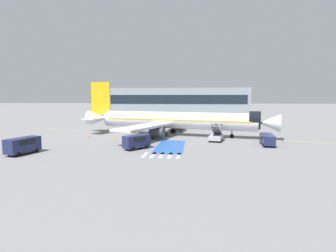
% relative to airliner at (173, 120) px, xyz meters
% --- Properties ---
extents(ground_plane, '(600.00, 600.00, 0.00)m').
position_rel_airliner_xyz_m(ground_plane, '(1.53, 0.73, -3.25)').
color(ground_plane, slate).
extents(apron_leadline_yellow, '(75.29, 17.21, 0.01)m').
position_rel_airliner_xyz_m(apron_leadline_yellow, '(0.74, -0.17, -3.25)').
color(apron_leadline_yellow, gold).
rests_on(apron_leadline_yellow, ground_plane).
extents(apron_stand_patch_blue, '(4.58, 12.13, 0.01)m').
position_rel_airliner_xyz_m(apron_stand_patch_blue, '(0.74, -13.01, -3.25)').
color(apron_stand_patch_blue, '#2856A8').
rests_on(apron_stand_patch_blue, ground_plane).
extents(apron_walkway_bar_0, '(0.44, 3.60, 0.01)m').
position_rel_airliner_xyz_m(apron_walkway_bar_0, '(-2.26, -19.61, -3.25)').
color(apron_walkway_bar_0, silver).
rests_on(apron_walkway_bar_0, ground_plane).
extents(apron_walkway_bar_1, '(0.44, 3.60, 0.01)m').
position_rel_airliner_xyz_m(apron_walkway_bar_1, '(-1.06, -19.61, -3.25)').
color(apron_walkway_bar_1, silver).
rests_on(apron_walkway_bar_1, ground_plane).
extents(apron_walkway_bar_2, '(0.44, 3.60, 0.01)m').
position_rel_airliner_xyz_m(apron_walkway_bar_2, '(0.14, -19.61, -3.25)').
color(apron_walkway_bar_2, silver).
rests_on(apron_walkway_bar_2, ground_plane).
extents(apron_walkway_bar_3, '(0.44, 3.60, 0.01)m').
position_rel_airliner_xyz_m(apron_walkway_bar_3, '(1.34, -19.61, -3.25)').
color(apron_walkway_bar_3, silver).
rests_on(apron_walkway_bar_3, ground_plane).
extents(apron_walkway_bar_4, '(0.44, 3.60, 0.01)m').
position_rel_airliner_xyz_m(apron_walkway_bar_4, '(2.54, -19.61, -3.25)').
color(apron_walkway_bar_4, silver).
rests_on(apron_walkway_bar_4, ground_plane).
extents(airliner, '(41.97, 32.85, 11.61)m').
position_rel_airliner_xyz_m(airliner, '(0.00, 0.00, 0.00)').
color(airliner, silver).
rests_on(airliner, ground_plane).
extents(boarding_stairs_forward, '(3.20, 5.53, 3.83)m').
position_rel_airliner_xyz_m(boarding_stairs_forward, '(8.68, -6.37, -2.29)').
color(boarding_stairs_forward, '#ADB2BA').
rests_on(boarding_stairs_forward, ground_plane).
extents(fuel_tanker, '(9.05, 3.31, 3.31)m').
position_rel_airliner_xyz_m(fuel_tanker, '(-9.04, 23.93, -1.60)').
color(fuel_tanker, '#38383D').
rests_on(fuel_tanker, ground_plane).
extents(service_van_0, '(2.33, 5.41, 1.85)m').
position_rel_airliner_xyz_m(service_van_0, '(16.95, -10.06, -2.13)').
color(service_van_0, '#1E234C').
rests_on(service_van_0, ground_plane).
extents(service_van_1, '(3.18, 5.11, 2.36)m').
position_rel_airliner_xyz_m(service_van_1, '(-19.69, -20.95, -1.85)').
color(service_van_1, '#1E234C').
rests_on(service_van_1, ground_plane).
extents(service_van_2, '(4.12, 4.38, 2.21)m').
position_rel_airliner_xyz_m(service_van_2, '(-4.33, -15.68, -1.94)').
color(service_van_2, '#1E234C').
rests_on(service_van_2, ground_plane).
extents(baggage_cart, '(2.77, 1.82, 0.87)m').
position_rel_airliner_xyz_m(baggage_cart, '(-4.40, -4.57, -3.00)').
color(baggage_cart, gray).
rests_on(baggage_cart, ground_plane).
extents(ground_crew_0, '(0.48, 0.46, 1.80)m').
position_rel_airliner_xyz_m(ground_crew_0, '(-1.59, -4.97, -2.21)').
color(ground_crew_0, black).
rests_on(ground_crew_0, ground_plane).
extents(ground_crew_1, '(0.35, 0.48, 1.61)m').
position_rel_airliner_xyz_m(ground_crew_1, '(-6.96, -3.40, -2.33)').
color(ground_crew_1, '#191E38').
rests_on(ground_crew_1, ground_plane).
extents(ground_crew_2, '(0.49, 0.41, 1.85)m').
position_rel_airliner_xyz_m(ground_crew_2, '(-3.96, -2.27, -2.18)').
color(ground_crew_2, black).
rests_on(ground_crew_2, ground_plane).
extents(traffic_cone_0, '(0.46, 0.46, 0.51)m').
position_rel_airliner_xyz_m(traffic_cone_0, '(-10.73, -5.95, -3.00)').
color(traffic_cone_0, orange).
rests_on(traffic_cone_0, ground_plane).
extents(traffic_cone_1, '(0.48, 0.48, 0.53)m').
position_rel_airliner_xyz_m(traffic_cone_1, '(-16.71, -5.19, -2.99)').
color(traffic_cone_1, orange).
rests_on(traffic_cone_1, ground_plane).
extents(traffic_cone_2, '(0.41, 0.41, 0.46)m').
position_rel_airliner_xyz_m(traffic_cone_2, '(-4.76, -8.47, -3.03)').
color(traffic_cone_2, orange).
rests_on(traffic_cone_2, ground_plane).
extents(terminal_building, '(80.83, 12.10, 12.87)m').
position_rel_airliner_xyz_m(terminal_building, '(-8.89, 82.14, 3.18)').
color(terminal_building, '#89939E').
rests_on(terminal_building, ground_plane).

